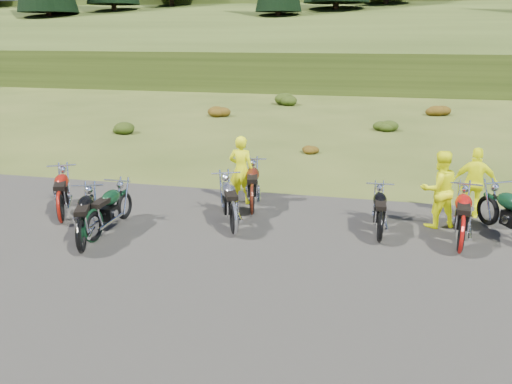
# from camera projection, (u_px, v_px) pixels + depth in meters

# --- Properties ---
(ground) EXTENTS (300.00, 300.00, 0.00)m
(ground) POSITION_uv_depth(u_px,v_px,m) (273.00, 255.00, 10.22)
(ground) COLOR #334416
(ground) RESTS_ON ground
(gravel_pad) EXTENTS (20.00, 12.00, 0.04)m
(gravel_pad) POSITION_uv_depth(u_px,v_px,m) (250.00, 305.00, 8.37)
(gravel_pad) COLOR black
(gravel_pad) RESTS_ON ground
(hill_slope) EXTENTS (300.00, 45.97, 9.37)m
(hill_slope) POSITION_uv_depth(u_px,v_px,m) (355.00, 73.00, 56.67)
(hill_slope) COLOR #2E3C14
(hill_slope) RESTS_ON ground
(hill_plateau) EXTENTS (300.00, 90.00, 9.17)m
(hill_plateau) POSITION_uv_depth(u_px,v_px,m) (364.00, 53.00, 112.41)
(hill_plateau) COLOR #2E3C14
(hill_plateau) RESTS_ON ground
(shrub_1) EXTENTS (1.03, 1.03, 0.61)m
(shrub_1) POSITION_uv_depth(u_px,v_px,m) (122.00, 126.00, 22.53)
(shrub_1) COLOR black
(shrub_1) RESTS_ON ground
(shrub_2) EXTENTS (1.30, 1.30, 0.77)m
(shrub_2) POSITION_uv_depth(u_px,v_px,m) (218.00, 110.00, 26.82)
(shrub_2) COLOR #62310C
(shrub_2) RESTS_ON ground
(shrub_3) EXTENTS (1.56, 1.56, 0.92)m
(shrub_3) POSITION_uv_depth(u_px,v_px,m) (287.00, 98.00, 31.12)
(shrub_3) COLOR black
(shrub_3) RESTS_ON ground
(shrub_4) EXTENTS (0.77, 0.77, 0.45)m
(shrub_4) POSITION_uv_depth(u_px,v_px,m) (308.00, 147.00, 18.78)
(shrub_4) COLOR #62310C
(shrub_4) RESTS_ON ground
(shrub_5) EXTENTS (1.03, 1.03, 0.61)m
(shrub_5) POSITION_uv_depth(u_px,v_px,m) (385.00, 124.00, 23.08)
(shrub_5) COLOR black
(shrub_5) RESTS_ON ground
(shrub_6) EXTENTS (1.30, 1.30, 0.77)m
(shrub_6) POSITION_uv_depth(u_px,v_px,m) (437.00, 108.00, 27.37)
(shrub_6) COLOR #62310C
(shrub_6) RESTS_ON ground
(motorcycle_0) EXTENTS (1.45, 2.26, 1.12)m
(motorcycle_0) POSITION_uv_depth(u_px,v_px,m) (83.00, 254.00, 10.30)
(motorcycle_0) COLOR black
(motorcycle_0) RESTS_ON ground
(motorcycle_1) EXTENTS (1.67, 2.27, 1.14)m
(motorcycle_1) POSITION_uv_depth(u_px,v_px,m) (62.00, 224.00, 11.91)
(motorcycle_1) COLOR maroon
(motorcycle_1) RESTS_ON ground
(motorcycle_2) EXTENTS (0.72, 2.09, 1.09)m
(motorcycle_2) POSITION_uv_depth(u_px,v_px,m) (95.00, 243.00, 10.83)
(motorcycle_2) COLOR black
(motorcycle_2) RESTS_ON ground
(motorcycle_3) EXTENTS (1.55, 2.30, 1.15)m
(motorcycle_3) POSITION_uv_depth(u_px,v_px,m) (234.00, 236.00, 11.20)
(motorcycle_3) COLOR #999A9D
(motorcycle_3) RESTS_ON ground
(motorcycle_4) EXTENTS (1.17, 2.31, 1.16)m
(motorcycle_4) POSITION_uv_depth(u_px,v_px,m) (252.00, 215.00, 12.45)
(motorcycle_4) COLOR #46170B
(motorcycle_4) RESTS_ON ground
(motorcycle_5) EXTENTS (0.71, 1.98, 1.03)m
(motorcycle_5) POSITION_uv_depth(u_px,v_px,m) (379.00, 243.00, 10.81)
(motorcycle_5) COLOR black
(motorcycle_5) RESTS_ON ground
(motorcycle_6) EXTENTS (1.07, 2.32, 1.17)m
(motorcycle_6) POSITION_uv_depth(u_px,v_px,m) (459.00, 254.00, 10.29)
(motorcycle_6) COLOR #9F0F0B
(motorcycle_6) RESTS_ON ground
(person_middle) EXTENTS (0.70, 0.50, 1.81)m
(person_middle) POSITION_uv_depth(u_px,v_px,m) (241.00, 171.00, 13.03)
(person_middle) COLOR #E6ED0C
(person_middle) RESTS_ON ground
(person_right_a) EXTENTS (1.07, 0.97, 1.80)m
(person_right_a) POSITION_uv_depth(u_px,v_px,m) (438.00, 190.00, 11.44)
(person_right_a) COLOR #E6ED0C
(person_right_a) RESTS_ON ground
(person_right_b) EXTENTS (1.05, 0.53, 1.73)m
(person_right_b) POSITION_uv_depth(u_px,v_px,m) (475.00, 184.00, 12.04)
(person_right_b) COLOR #E6ED0C
(person_right_b) RESTS_ON ground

